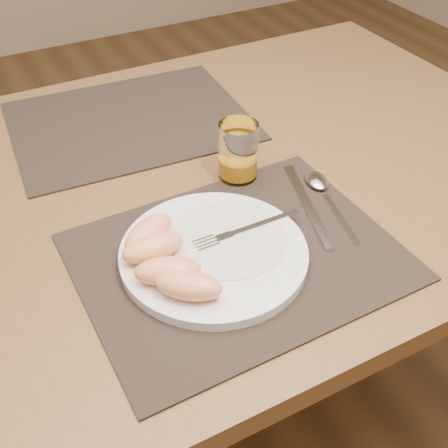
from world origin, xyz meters
TOP-DOWN VIEW (x-y plane):
  - ground at (0.00, 0.00)m, footprint 5.00×5.00m
  - table at (0.00, 0.00)m, footprint 1.40×0.90m
  - placemat_near at (-0.02, -0.22)m, footprint 0.46×0.36m
  - placemat_far at (-0.02, 0.22)m, footprint 0.47×0.38m
  - plate at (-0.05, -0.21)m, footprint 0.27×0.27m
  - plate_dressing at (-0.02, -0.20)m, footprint 0.17×0.17m
  - fork at (-0.00, -0.19)m, footprint 0.17×0.02m
  - knife at (0.13, -0.19)m, footprint 0.08×0.22m
  - spoon at (0.18, -0.14)m, footprint 0.06×0.19m
  - juice_glass at (0.08, -0.04)m, footprint 0.07×0.07m
  - grapefruit_wedges at (-0.13, -0.21)m, footprint 0.11×0.21m

SIDE VIEW (x-z plane):
  - ground at x=0.00m, z-range 0.00..0.00m
  - table at x=0.00m, z-range 0.29..1.04m
  - placemat_near at x=-0.02m, z-range 0.75..0.75m
  - placemat_far at x=-0.02m, z-range 0.75..0.75m
  - knife at x=0.13m, z-range 0.75..0.76m
  - spoon at x=0.18m, z-range 0.75..0.77m
  - plate at x=-0.05m, z-range 0.75..0.77m
  - plate_dressing at x=-0.02m, z-range 0.77..0.77m
  - fork at x=0.00m, z-range 0.77..0.77m
  - grapefruit_wedges at x=-0.13m, z-range 0.77..0.81m
  - juice_glass at x=0.08m, z-range 0.75..0.85m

